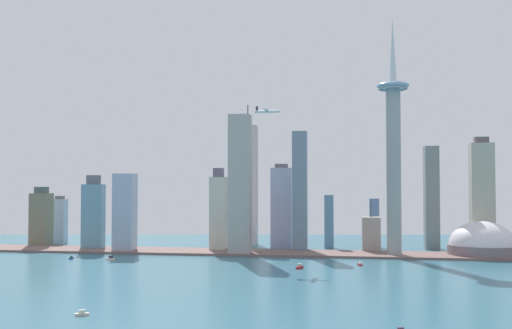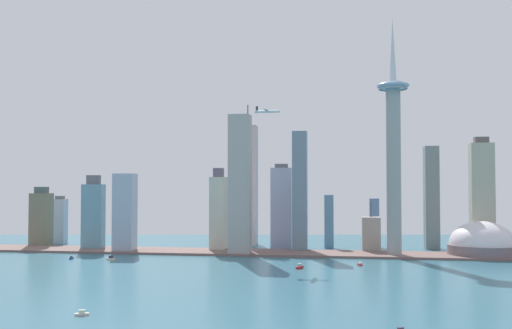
% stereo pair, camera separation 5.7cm
% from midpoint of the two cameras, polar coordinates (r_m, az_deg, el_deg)
% --- Properties ---
extents(waterfront_pier, '(712.85, 65.27, 2.77)m').
position_cam_midpoint_polar(waterfront_pier, '(733.27, -1.21, -8.48)').
color(waterfront_pier, '#745954').
rests_on(waterfront_pier, ground).
extents(observation_tower, '(38.07, 38.07, 284.85)m').
position_cam_midpoint_polar(observation_tower, '(717.13, 13.15, 1.88)').
color(observation_tower, '#939B9A').
rests_on(observation_tower, ground).
extents(stadium_dome, '(79.51, 79.51, 55.14)m').
position_cam_midpoint_polar(stadium_dome, '(748.65, 21.04, -7.37)').
color(stadium_dome, slate).
rests_on(stadium_dome, ground).
extents(skyscraper_0, '(17.95, 25.61, 135.63)m').
position_cam_midpoint_polar(skyscraper_0, '(815.79, 16.60, -3.07)').
color(skyscraper_0, gray).
rests_on(skyscraper_0, ground).
extents(skyscraper_1, '(18.58, 19.11, 152.17)m').
position_cam_midpoint_polar(skyscraper_1, '(747.62, 4.28, -2.62)').
color(skyscraper_1, slate).
rests_on(skyscraper_1, ground).
extents(skyscraper_2, '(18.62, 13.86, 68.74)m').
position_cam_midpoint_polar(skyscraper_2, '(895.75, -18.46, -5.18)').
color(skyscraper_2, '#A2B1C9').
rests_on(skyscraper_2, ground).
extents(skyscraper_3, '(25.64, 21.67, 98.58)m').
position_cam_midpoint_polar(skyscraper_3, '(761.42, -12.57, -4.58)').
color(skyscraper_3, '#9CAAC1').
rests_on(skyscraper_3, ground).
extents(skyscraper_4, '(12.57, 20.54, 66.23)m').
position_cam_midpoint_polar(skyscraper_4, '(813.47, 11.36, -5.56)').
color(skyscraper_4, slate).
rests_on(skyscraper_4, ground).
extents(skyscraper_5, '(27.77, 14.17, 97.05)m').
position_cam_midpoint_polar(skyscraper_5, '(796.06, -15.47, -4.76)').
color(skyscraper_5, '#618EA0').
rests_on(skyscraper_5, ground).
extents(skyscraper_6, '(12.03, 13.73, 70.98)m').
position_cam_midpoint_polar(skyscraper_6, '(796.77, 7.08, -5.49)').
color(skyscraper_6, '#5A839F').
rests_on(skyscraper_6, ground).
extents(skyscraper_7, '(24.29, 23.73, 81.82)m').
position_cam_midpoint_polar(skyscraper_7, '(864.19, -20.06, -4.93)').
color(skyscraper_7, '#6F6E58').
rests_on(skyscraper_7, ground).
extents(skyscraper_8, '(22.41, 24.63, 62.40)m').
position_cam_midpoint_polar(skyscraper_8, '(757.54, 11.08, -6.67)').
color(skyscraper_8, gray).
rests_on(skyscraper_8, ground).
extents(skyscraper_9, '(27.84, 13.59, 112.16)m').
position_cam_midpoint_polar(skyscraper_9, '(778.99, 2.48, -4.19)').
color(skyscraper_9, '#9DA2BF').
rests_on(skyscraper_9, ground).
extents(skyscraper_10, '(25.70, 22.58, 169.23)m').
position_cam_midpoint_polar(skyscraper_10, '(711.73, -1.57, -1.96)').
color(skyscraper_10, '#A5A09C').
rests_on(skyscraper_10, ground).
extents(skyscraper_11, '(25.74, 23.16, 197.86)m').
position_cam_midpoint_polar(skyscraper_11, '(832.22, -0.80, -2.00)').
color(skyscraper_11, '#C2ADAC').
rests_on(skyscraper_11, ground).
extents(skyscraper_12, '(18.92, 25.74, 105.87)m').
position_cam_midpoint_polar(skyscraper_12, '(757.58, -3.65, -4.63)').
color(skyscraper_12, beige).
rests_on(skyscraper_12, ground).
extents(skyscraper_13, '(27.75, 20.10, 144.03)m').
position_cam_midpoint_polar(skyscraper_13, '(783.84, 21.01, -2.93)').
color(skyscraper_13, '#AAA892').
rests_on(skyscraper_13, ground).
extents(boat_1, '(5.54, 8.95, 7.85)m').
position_cam_midpoint_polar(boat_1, '(635.09, 10.01, -9.47)').
color(boat_1, red).
rests_on(boat_1, ground).
extents(boat_3, '(9.11, 5.62, 3.71)m').
position_cam_midpoint_polar(boat_3, '(405.96, -16.49, -13.66)').
color(boat_3, beige).
rests_on(boat_3, ground).
extents(boat_4, '(5.15, 10.17, 7.98)m').
position_cam_midpoint_polar(boat_4, '(710.91, -17.43, -8.61)').
color(boat_4, navy).
rests_on(boat_4, ground).
extents(boat_5, '(11.68, 7.36, 11.35)m').
position_cam_midpoint_polar(boat_5, '(687.40, -13.88, -8.82)').
color(boat_5, beige).
rests_on(boat_5, ground).
extents(boat_6, '(6.99, 13.99, 4.88)m').
position_cam_midpoint_polar(boat_6, '(604.47, 4.24, -9.82)').
color(boat_6, '#AC181B').
rests_on(boat_6, ground).
extents(airplane, '(30.01, 28.27, 8.06)m').
position_cam_midpoint_polar(airplane, '(690.73, 1.10, 5.17)').
color(airplane, silver).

